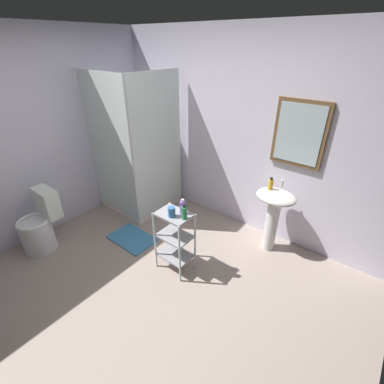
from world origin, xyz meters
TOP-DOWN VIEW (x-y plane):
  - ground_plane at (0.00, 0.00)m, footprint 4.20×4.20m
  - wall_back at (0.01, 1.85)m, footprint 4.20×0.14m
  - wall_left at (-1.85, 0.00)m, footprint 0.10×4.20m
  - shower_stall at (-1.23, 1.18)m, footprint 0.92×0.92m
  - pedestal_sink at (0.75, 1.52)m, footprint 0.46×0.37m
  - sink_faucet at (0.75, 1.64)m, footprint 0.03×0.03m
  - toilet at (-1.48, -0.22)m, footprint 0.37×0.49m
  - storage_cart at (0.06, 0.54)m, footprint 0.38×0.28m
  - hand_soap_bottle at (0.65, 1.53)m, footprint 0.06×0.06m
  - body_wash_bottle_green at (0.20, 0.54)m, footprint 0.06×0.06m
  - conditioner_bottle_purple at (0.12, 0.61)m, footprint 0.06×0.06m
  - rinse_cup at (0.07, 0.49)m, footprint 0.08×0.08m
  - bath_mat at (-0.73, 0.56)m, footprint 0.60×0.40m

SIDE VIEW (x-z plane):
  - ground_plane at x=0.00m, z-range -0.02..0.00m
  - bath_mat at x=-0.73m, z-range 0.00..0.02m
  - toilet at x=-1.48m, z-range -0.07..0.69m
  - storage_cart at x=0.06m, z-range 0.07..0.81m
  - shower_stall at x=-1.23m, z-range -0.54..1.46m
  - pedestal_sink at x=0.75m, z-range 0.17..0.98m
  - rinse_cup at x=0.07m, z-range 0.74..0.85m
  - body_wash_bottle_green at x=0.20m, z-range 0.73..0.89m
  - conditioner_bottle_purple at x=0.12m, z-range 0.73..0.89m
  - sink_faucet at x=0.75m, z-range 0.81..0.91m
  - hand_soap_bottle at x=0.65m, z-range 0.80..0.95m
  - wall_left at x=-1.85m, z-range 0.00..2.50m
  - wall_back at x=0.01m, z-range 0.00..2.50m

